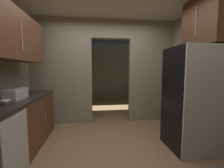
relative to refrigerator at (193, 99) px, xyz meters
The scene contains 10 objects.
ground 1.64m from the refrigerator, behind, with size 20.00×20.00×0.00m, color #93704C.
kitchen_partition 2.15m from the refrigerator, 133.56° to the left, with size 3.62×0.12×2.61m.
adjoining_room_shell 3.98m from the refrigerator, 110.65° to the left, with size 3.62×3.27×2.61m.
refrigerator is the anchor object (origin of this frame).
lower_cabinet_run 2.92m from the refrigerator, behind, with size 0.63×2.09×0.90m.
dishwasher 2.67m from the refrigerator, 169.13° to the right, with size 0.02×0.56×0.84m.
upper_cabinet_counterside 3.06m from the refrigerator, behind, with size 0.36×1.88×0.75m.
upper_cabinet_fridgeside 1.33m from the refrigerator, 23.25° to the left, with size 0.36×0.86×0.83m.
boombox 2.87m from the refrigerator, behind, with size 0.20×0.40×0.19m.
book_stack 2.87m from the refrigerator, behind, with size 0.14×0.15×0.05m.
Camera 1 is at (-0.27, -2.22, 1.36)m, focal length 23.56 mm.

